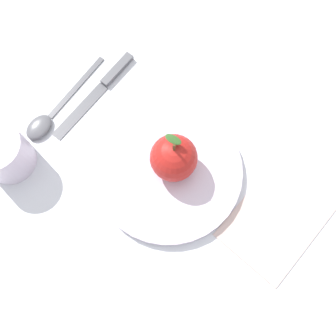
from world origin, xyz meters
name	(u,v)px	position (x,y,z in m)	size (l,w,h in m)	color
ground_plane	(161,157)	(0.00, 0.00, 0.00)	(2.40, 2.40, 0.00)	silver
dinner_plate	(168,170)	(-0.03, -0.01, 0.01)	(0.23, 0.23, 0.01)	silver
apple	(174,158)	(-0.02, -0.02, 0.05)	(0.07, 0.07, 0.09)	#B21E19
cup	(2,152)	(0.02, 0.23, 0.04)	(0.08, 0.08, 0.07)	silver
knife	(101,87)	(0.13, 0.09, 0.00)	(0.15, 0.14, 0.01)	#59595E
spoon	(48,117)	(0.09, 0.18, 0.01)	(0.15, 0.14, 0.01)	#59595E
linen_napkin	(279,218)	(-0.12, -0.16, 0.00)	(0.12, 0.17, 0.00)	beige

